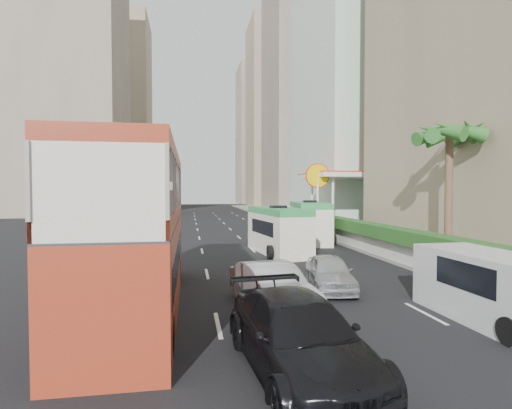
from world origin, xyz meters
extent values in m
plane|color=black|center=(0.00, 0.00, 0.00)|extent=(200.00, 200.00, 0.00)
cube|color=#A6341C|center=(-6.00, 0.00, 2.53)|extent=(2.50, 11.00, 5.06)
imported|color=silver|center=(-1.79, -0.85, 0.00)|extent=(2.38, 4.67, 1.47)
imported|color=silver|center=(0.94, 1.38, 0.00)|extent=(2.14, 4.07, 1.32)
imported|color=black|center=(-2.15, -5.26, 0.00)|extent=(2.70, 5.59, 1.57)
imported|color=silver|center=(1.18, 14.60, 0.00)|extent=(2.58, 4.61, 1.22)
cube|color=silver|center=(0.95, 10.43, 1.38)|extent=(2.84, 6.43, 2.76)
cube|color=silver|center=(4.43, 15.28, 1.47)|extent=(3.12, 6.86, 2.93)
cube|color=silver|center=(4.25, -3.12, 0.99)|extent=(2.09, 5.01, 1.99)
cube|color=silver|center=(4.57, 24.95, 1.12)|extent=(2.86, 5.83, 2.24)
cube|color=#99968C|center=(9.00, 25.00, 0.09)|extent=(6.00, 120.00, 0.18)
cube|color=silver|center=(6.20, 14.00, 0.68)|extent=(0.30, 44.00, 1.00)
cube|color=#2D6626|center=(6.20, 14.00, 1.53)|extent=(1.10, 44.00, 0.70)
cylinder|color=brown|center=(7.80, 4.00, 3.38)|extent=(0.36, 0.36, 6.40)
cube|color=silver|center=(10.00, 23.00, 2.75)|extent=(6.50, 8.00, 5.50)
cube|color=gray|center=(18.00, 58.00, 25.00)|extent=(16.00, 16.00, 50.00)
cube|color=tan|center=(17.00, 82.00, 22.00)|extent=(14.00, 14.00, 44.00)
cube|color=gray|center=(17.00, 104.00, 20.00)|extent=(14.00, 14.00, 40.00)
cube|color=gray|center=(-24.00, 55.00, 26.00)|extent=(18.00, 18.00, 52.00)
cube|color=tan|center=(-22.00, 90.00, 23.00)|extent=(16.00, 16.00, 46.00)
camera|label=1|loc=(-4.39, -13.18, 3.81)|focal=28.00mm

